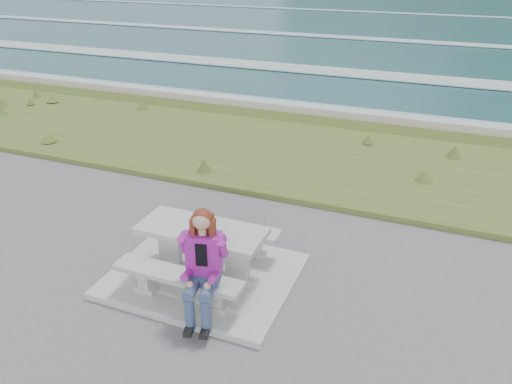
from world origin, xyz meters
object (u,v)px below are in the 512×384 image
bench_seaward (224,229)px  picnic_table (202,238)px  bench_landward (178,280)px  seated_woman (202,281)px

bench_seaward → picnic_table: bearing=-90.0°
bench_landward → bench_seaward: same height
bench_landward → bench_seaward: bearing=90.0°
picnic_table → bench_seaward: bearing=90.0°
bench_landward → seated_woman: seated_woman is taller
picnic_table → bench_landward: picnic_table is taller
bench_seaward → seated_woman: bearing=-74.2°
picnic_table → seated_woman: 0.94m
bench_landward → seated_woman: 0.49m
bench_seaward → seated_woman: 1.61m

